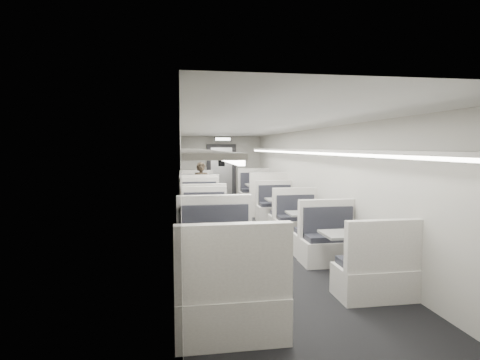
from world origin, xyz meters
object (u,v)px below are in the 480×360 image
object	(u,v)px
booth_left_a	(198,198)
booth_left_b	(201,210)
passenger	(201,188)
booth_right_a	(262,197)
exit_sign	(223,139)
booth_left_c	(207,228)
booth_right_d	(349,255)
booth_left_d	(222,271)
booth_right_c	(307,229)
vestibule_door	(221,172)
booth_right_b	(283,212)

from	to	relation	value
booth_left_a	booth_left_b	bearing A→B (deg)	-90.00
passenger	booth_right_a	bearing A→B (deg)	19.20
booth_left_b	passenger	xyz separation A→B (m)	(0.09, 1.51, 0.39)
booth_left_b	booth_left_a	bearing A→B (deg)	90.00
booth_right_a	exit_sign	bearing A→B (deg)	115.96
booth_left_c	booth_right_d	bearing A→B (deg)	-47.90
booth_left_b	booth_left_d	bearing A→B (deg)	-90.00
booth_left_b	booth_right_d	xyz separation A→B (m)	(2.00, -4.33, -0.02)
exit_sign	booth_right_c	bearing A→B (deg)	-81.13
booth_left_a	booth_right_d	size ratio (longest dim) A/B	1.12
booth_left_d	vestibule_door	xyz separation A→B (m)	(1.00, 9.40, 0.62)
booth_left_c	booth_left_d	bearing A→B (deg)	-90.00
passenger	vestibule_door	bearing A→B (deg)	79.77
passenger	booth_right_b	bearing A→B (deg)	-40.76
booth_right_d	vestibule_door	bearing A→B (deg)	96.48
booth_right_b	passenger	xyz separation A→B (m)	(-1.91, 2.10, 0.41)
vestibule_door	exit_sign	size ratio (longest dim) A/B	3.39
booth_right_a	exit_sign	distance (m)	2.94
booth_right_c	vestibule_door	bearing A→B (deg)	98.26
booth_right_c	passenger	distance (m)	4.40
booth_left_d	booth_right_b	size ratio (longest dim) A/B	1.15
booth_left_a	booth_right_b	world-z (taller)	booth_left_a
booth_left_b	booth_right_b	bearing A→B (deg)	-16.33
booth_left_d	booth_right_c	xyz separation A→B (m)	(2.00, 2.51, -0.07)
booth_left_d	booth_right_d	distance (m)	2.09
booth_left_b	exit_sign	size ratio (longest dim) A/B	3.47
booth_left_a	booth_left_b	xyz separation A→B (m)	(0.00, -2.11, -0.02)
booth_left_d	booth_left_c	bearing A→B (deg)	90.00
booth_right_a	booth_right_c	distance (m)	4.35
booth_right_a	passenger	world-z (taller)	passenger
booth_left_a	exit_sign	bearing A→B (deg)	61.91
booth_left_d	booth_right_d	xyz separation A→B (m)	(2.00, 0.60, -0.06)
booth_right_a	exit_sign	xyz separation A→B (m)	(-1.00, 2.05, 1.86)
booth_left_b	booth_right_a	distance (m)	2.78
booth_left_a	booth_right_b	distance (m)	3.36
booth_right_b	vestibule_door	world-z (taller)	vestibule_door
booth_right_b	booth_left_d	bearing A→B (deg)	-114.74
booth_left_a	vestibule_door	bearing A→B (deg)	67.05
booth_right_d	booth_right_b	bearing A→B (deg)	90.00
vestibule_door	booth_right_d	bearing A→B (deg)	-83.52
booth_left_b	booth_right_d	bearing A→B (deg)	-65.21
booth_right_c	exit_sign	bearing A→B (deg)	98.87
booth_left_c	booth_right_c	size ratio (longest dim) A/B	1.06
booth_right_d	booth_left_d	bearing A→B (deg)	-163.39
booth_right_c	booth_left_c	bearing A→B (deg)	171.34
booth_right_a	exit_sign	world-z (taller)	exit_sign
booth_left_b	booth_left_d	size ratio (longest dim) A/B	0.92
booth_left_a	booth_right_d	xyz separation A→B (m)	(2.00, -6.44, -0.04)
passenger	exit_sign	world-z (taller)	exit_sign
booth_left_c	booth_right_c	world-z (taller)	booth_left_c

